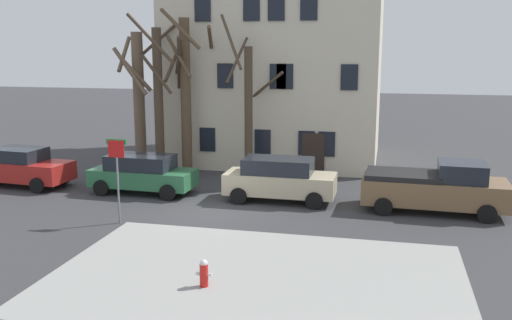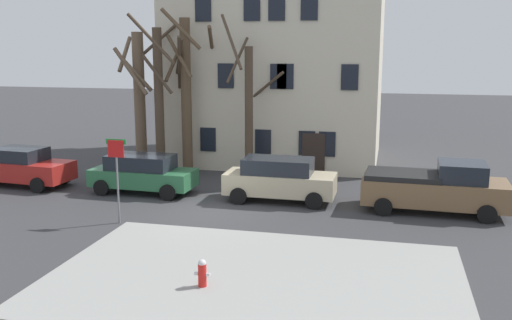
# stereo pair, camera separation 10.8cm
# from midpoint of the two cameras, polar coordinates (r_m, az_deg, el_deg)

# --- Properties ---
(ground_plane) EXTENTS (120.00, 120.00, 0.00)m
(ground_plane) POSITION_cam_midpoint_polar(r_m,az_deg,el_deg) (21.79, -4.42, -5.26)
(ground_plane) COLOR #38383A
(sidewalk_slab) EXTENTS (11.09, 7.39, 0.12)m
(sidewalk_slab) POSITION_cam_midpoint_polar(r_m,az_deg,el_deg) (15.61, 0.08, -11.82)
(sidewalk_slab) COLOR #999993
(sidewalk_slab) RESTS_ON ground_plane
(building_main) EXTENTS (11.49, 9.28, 11.08)m
(building_main) POSITION_cam_midpoint_polar(r_m,az_deg,el_deg) (32.02, 2.52, 10.21)
(building_main) COLOR beige
(building_main) RESTS_ON ground_plane
(tree_bare_near) EXTENTS (1.87, 1.70, 6.91)m
(tree_bare_near) POSITION_cam_midpoint_polar(r_m,az_deg,el_deg) (28.93, -11.56, 6.01)
(tree_bare_near) COLOR brown
(tree_bare_near) RESTS_ON ground_plane
(tree_bare_mid) EXTENTS (3.00, 2.79, 7.71)m
(tree_bare_mid) POSITION_cam_midpoint_polar(r_m,az_deg,el_deg) (27.88, -9.48, 6.60)
(tree_bare_mid) COLOR #4C3D2D
(tree_bare_mid) RESTS_ON ground_plane
(tree_bare_far) EXTENTS (2.56, 2.69, 7.97)m
(tree_bare_far) POSITION_cam_midpoint_polar(r_m,az_deg,el_deg) (28.05, -6.88, 6.95)
(tree_bare_far) COLOR brown
(tree_bare_far) RESTS_ON ground_plane
(tree_bare_end) EXTENTS (2.94, 2.95, 7.67)m
(tree_bare_end) POSITION_cam_midpoint_polar(r_m,az_deg,el_deg) (26.76, -0.66, 5.37)
(tree_bare_end) COLOR #4C3D2D
(tree_bare_end) RESTS_ON ground_plane
(car_red_sedan) EXTENTS (4.90, 2.32, 1.73)m
(car_red_sedan) POSITION_cam_midpoint_polar(r_m,az_deg,el_deg) (27.79, -22.46, -0.63)
(car_red_sedan) COLOR #AD231E
(car_red_sedan) RESTS_ON ground_plane
(car_green_wagon) EXTENTS (4.52, 2.09, 1.67)m
(car_green_wagon) POSITION_cam_midpoint_polar(r_m,az_deg,el_deg) (24.85, -11.19, -1.30)
(car_green_wagon) COLOR #2D6B42
(car_green_wagon) RESTS_ON ground_plane
(car_beige_wagon) EXTENTS (4.47, 1.96, 1.78)m
(car_beige_wagon) POSITION_cam_midpoint_polar(r_m,az_deg,el_deg) (23.08, 2.50, -1.92)
(car_beige_wagon) COLOR #C6B793
(car_beige_wagon) RESTS_ON ground_plane
(pickup_truck_brown) EXTENTS (5.40, 2.44, 1.97)m
(pickup_truck_brown) POSITION_cam_midpoint_polar(r_m,az_deg,el_deg) (22.62, 17.70, -2.65)
(pickup_truck_brown) COLOR brown
(pickup_truck_brown) RESTS_ON ground_plane
(fire_hydrant) EXTENTS (0.42, 0.22, 0.73)m
(fire_hydrant) POSITION_cam_midpoint_polar(r_m,az_deg,el_deg) (14.93, -5.20, -11.16)
(fire_hydrant) COLOR red
(fire_hydrant) RESTS_ON sidewalk_slab
(street_sign_pole) EXTENTS (0.76, 0.07, 3.04)m
(street_sign_pole) POSITION_cam_midpoint_polar(r_m,az_deg,el_deg) (20.50, -13.65, -0.50)
(street_sign_pole) COLOR slate
(street_sign_pole) RESTS_ON ground_plane
(bicycle_leaning) EXTENTS (1.72, 0.40, 1.03)m
(bicycle_leaning) POSITION_cam_midpoint_polar(r_m,az_deg,el_deg) (30.10, -12.92, -0.17)
(bicycle_leaning) COLOR black
(bicycle_leaning) RESTS_ON ground_plane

